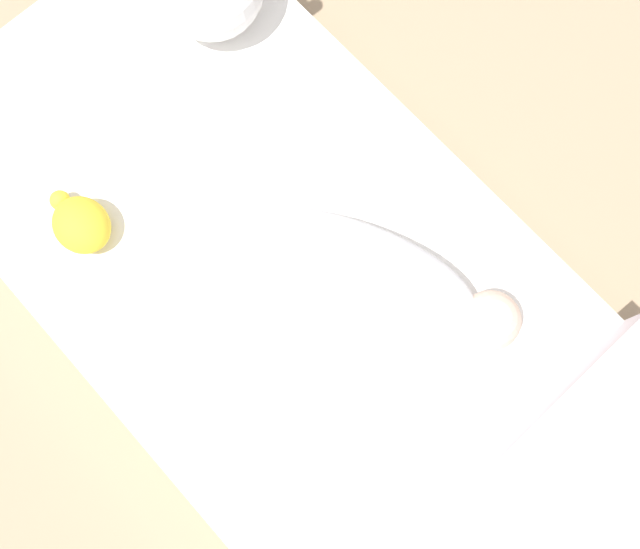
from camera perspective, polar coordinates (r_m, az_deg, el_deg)
name	(u,v)px	position (r m, az deg, el deg)	size (l,w,h in m)	color
ground_plane	(298,299)	(1.49, -1.71, -1.90)	(12.00, 12.00, 0.00)	#9E8466
bed_mattress	(297,292)	(1.41, -1.79, -1.30)	(1.53, 0.77, 0.15)	white
swaddled_baby	(358,274)	(1.27, 2.95, 0.05)	(0.52, 0.37, 0.14)	white
pillow	(632,452)	(1.36, 22.71, -12.40)	(0.30, 0.35, 0.10)	white
turtle_plush	(80,224)	(1.39, -17.79, 3.71)	(0.14, 0.10, 0.08)	yellow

